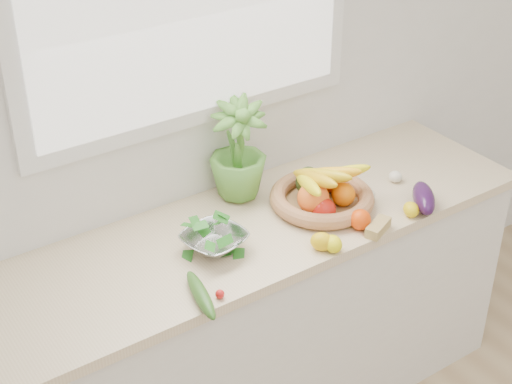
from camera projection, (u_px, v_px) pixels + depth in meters
back_wall at (192, 83)px, 2.73m from camera, size 4.50×0.02×2.70m
counter_cabinet at (242, 332)px, 2.99m from camera, size 2.20×0.58×0.86m
countertop at (241, 235)px, 2.76m from camera, size 2.24×0.62×0.04m
orange_loose at (360, 220)px, 2.74m from camera, size 0.10×0.10×0.07m
lemon_a at (333, 244)px, 2.63m from camera, size 0.07×0.08×0.06m
lemon_b at (411, 209)px, 2.82m from camera, size 0.07×0.08×0.05m
lemon_c at (322, 242)px, 2.64m from camera, size 0.10×0.10×0.06m
apple at (324, 210)px, 2.78m from camera, size 0.10×0.10×0.09m
ginger at (378, 227)px, 2.73m from camera, size 0.13×0.09×0.04m
garlic_a at (368, 195)px, 2.91m from camera, size 0.07×0.07×0.05m
garlic_b at (358, 190)px, 2.94m from camera, size 0.06×0.06×0.05m
garlic_c at (395, 177)px, 3.03m from camera, size 0.07×0.07×0.04m
eggplant at (424, 198)px, 2.86m from camera, size 0.18×0.21×0.08m
cucumber at (201, 295)px, 2.41m from camera, size 0.10×0.26×0.05m
radish at (220, 294)px, 2.42m from camera, size 0.03×0.03×0.03m
potted_herb at (238, 149)px, 2.84m from camera, size 0.27×0.27×0.38m
fruit_basket at (321, 193)px, 2.86m from camera, size 0.49×0.49×0.19m
colander_with_spinach at (214, 237)px, 2.62m from camera, size 0.25×0.25×0.11m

